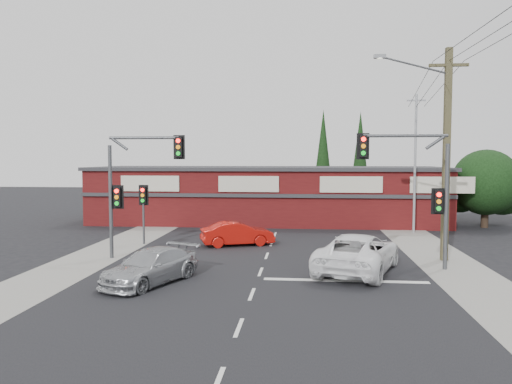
# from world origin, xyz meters

# --- Properties ---
(ground) EXTENTS (120.00, 120.00, 0.00)m
(ground) POSITION_xyz_m (0.00, 0.00, 0.00)
(ground) COLOR black
(ground) RESTS_ON ground
(road_strip) EXTENTS (14.00, 70.00, 0.01)m
(road_strip) POSITION_xyz_m (0.00, 5.00, 0.01)
(road_strip) COLOR black
(road_strip) RESTS_ON ground
(verge_left) EXTENTS (3.00, 70.00, 0.02)m
(verge_left) POSITION_xyz_m (-8.50, 5.00, 0.01)
(verge_left) COLOR gray
(verge_left) RESTS_ON ground
(verge_right) EXTENTS (3.00, 70.00, 0.02)m
(verge_right) POSITION_xyz_m (8.50, 5.00, 0.01)
(verge_right) COLOR gray
(verge_right) RESTS_ON ground
(stop_line) EXTENTS (6.50, 0.35, 0.01)m
(stop_line) POSITION_xyz_m (3.50, -1.50, 0.01)
(stop_line) COLOR silver
(stop_line) RESTS_ON ground
(white_suv) EXTENTS (4.50, 6.50, 1.65)m
(white_suv) POSITION_xyz_m (4.16, 0.19, 0.82)
(white_suv) COLOR white
(white_suv) RESTS_ON ground
(silver_suv) EXTENTS (3.49, 4.92, 1.32)m
(silver_suv) POSITION_xyz_m (-4.10, -2.60, 0.66)
(silver_suv) COLOR #A9ACAF
(silver_suv) RESTS_ON ground
(red_sedan) EXTENTS (4.29, 2.74, 1.33)m
(red_sedan) POSITION_xyz_m (-1.87, 6.16, 0.67)
(red_sedan) COLOR #B1110A
(red_sedan) RESTS_ON ground
(lane_dashes) EXTENTS (0.12, 33.51, 0.01)m
(lane_dashes) POSITION_xyz_m (0.00, -2.04, 0.01)
(lane_dashes) COLOR silver
(lane_dashes) RESTS_ON ground
(shop_building) EXTENTS (27.30, 8.40, 4.22)m
(shop_building) POSITION_xyz_m (-0.99, 16.99, 2.13)
(shop_building) COLOR #440D0E
(shop_building) RESTS_ON ground
(tree_cluster) EXTENTS (5.90, 5.10, 5.50)m
(tree_cluster) POSITION_xyz_m (14.69, 15.44, 2.90)
(tree_cluster) COLOR #2D2116
(tree_cluster) RESTS_ON ground
(conifer_near) EXTENTS (1.80, 1.80, 9.25)m
(conifer_near) POSITION_xyz_m (3.50, 24.00, 5.48)
(conifer_near) COLOR #2D2116
(conifer_near) RESTS_ON ground
(conifer_far) EXTENTS (1.80, 1.80, 9.25)m
(conifer_far) POSITION_xyz_m (7.00, 26.00, 5.48)
(conifer_far) COLOR #2D2116
(conifer_far) RESTS_ON ground
(traffic_mast_left) EXTENTS (3.77, 0.27, 5.97)m
(traffic_mast_left) POSITION_xyz_m (-6.43, 2.00, 3.93)
(traffic_mast_left) COLOR #47494C
(traffic_mast_left) RESTS_ON ground
(traffic_mast_right) EXTENTS (3.96, 0.27, 5.97)m
(traffic_mast_right) POSITION_xyz_m (6.86, 1.00, 3.95)
(traffic_mast_right) COLOR #47494C
(traffic_mast_right) RESTS_ON ground
(pedestal_signal) EXTENTS (0.55, 0.27, 3.38)m
(pedestal_signal) POSITION_xyz_m (-7.20, 6.01, 2.41)
(pedestal_signal) COLOR #47494C
(pedestal_signal) RESTS_ON ground
(utility_pole) EXTENTS (4.38, 0.59, 10.00)m
(utility_pole) POSITION_xyz_m (8.36, 2.99, 5.40)
(utility_pole) COLOR brown
(utility_pole) RESTS_ON ground
(steel_pole) EXTENTS (1.20, 0.16, 9.00)m
(steel_pole) POSITION_xyz_m (9.00, 12.00, 4.70)
(steel_pole) COLOR gray
(steel_pole) RESTS_ON ground
(power_lines) EXTENTS (2.01, 29.00, 1.22)m
(power_lines) POSITION_xyz_m (8.47, -2.47, 9.04)
(power_lines) COLOR black
(power_lines) RESTS_ON ground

